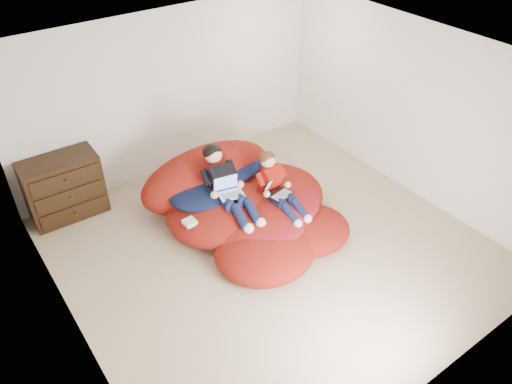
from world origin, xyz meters
The scene contains 9 objects.
room_shell centered at (0.00, 0.00, 0.22)m, with size 5.10×5.10×2.77m.
dresser centered at (-1.88, 2.23, 0.45)m, with size 1.02×0.58×0.91m.
beanbag_pile centered at (0.06, 0.68, 0.26)m, with size 2.44×2.56×0.93m.
cream_pillow centered at (-0.50, 1.53, 0.62)m, with size 0.40×0.25×0.25m, color white.
older_boy centered at (-0.19, 0.74, 0.71)m, with size 0.39×1.15×0.78m.
younger_boy centered at (0.39, 0.39, 0.63)m, with size 0.30×0.95×0.71m.
laptop_white centered at (-0.19, 0.66, 0.63)m, with size 0.36×0.33×0.24m.
laptop_black centered at (0.39, 0.37, 0.56)m, with size 0.36×0.38×0.23m.
power_adapter centered at (-0.83, 0.61, 0.42)m, with size 0.15×0.15×0.06m, color white.
Camera 1 is at (-2.99, -3.83, 4.47)m, focal length 35.00 mm.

